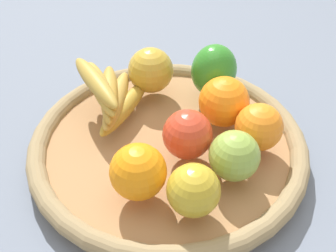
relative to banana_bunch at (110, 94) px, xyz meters
name	(u,v)px	position (x,y,z in m)	size (l,w,h in m)	color
ground_plane	(168,155)	(-0.09, 0.06, -0.08)	(2.40, 2.40, 0.00)	slate
basket	(168,146)	(-0.09, 0.06, -0.06)	(0.43, 0.43, 0.04)	#A3764B
banana_bunch	(110,94)	(0.00, 0.00, 0.00)	(0.14, 0.16, 0.08)	#AE8B2E
orange_0	(224,102)	(-0.18, 0.03, 0.00)	(0.08, 0.08, 0.08)	orange
apple_1	(151,70)	(-0.07, -0.06, 0.00)	(0.08, 0.08, 0.08)	gold
apple_2	(187,134)	(-0.11, 0.10, 0.00)	(0.07, 0.07, 0.07)	red
apple_3	(193,190)	(-0.11, 0.20, -0.01)	(0.07, 0.07, 0.07)	gold
bell_pepper	(214,70)	(-0.17, -0.04, 0.01)	(0.08, 0.07, 0.09)	#2F8326
apple_0	(234,156)	(-0.17, 0.15, 0.00)	(0.07, 0.07, 0.07)	#87A944
orange_2	(138,172)	(-0.04, 0.17, 0.00)	(0.07, 0.07, 0.07)	orange
orange_1	(259,127)	(-0.22, 0.09, 0.00)	(0.07, 0.07, 0.07)	orange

